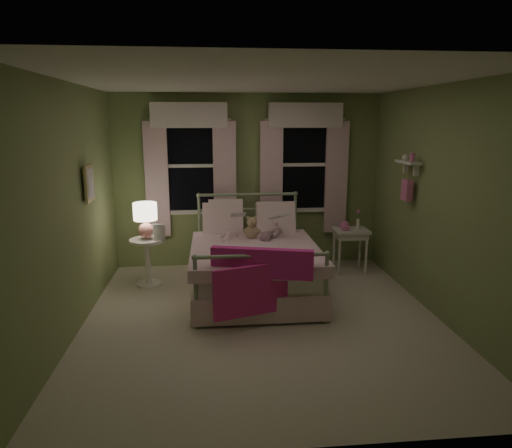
{
  "coord_description": "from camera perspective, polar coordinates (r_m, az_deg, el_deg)",
  "views": [
    {
      "loc": [
        -0.54,
        -4.77,
        2.21
      ],
      "look_at": [
        -0.03,
        0.5,
        1.0
      ],
      "focal_mm": 32.0,
      "sensor_mm": 36.0,
      "label": 1
    }
  ],
  "objects": [
    {
      "name": "book_nightstand",
      "position": [
        6.21,
        -12.7,
        -1.94
      ],
      "size": [
        0.2,
        0.25,
        0.02
      ],
      "primitive_type": "imported",
      "rotation": [
        0.0,
        0.0,
        -0.16
      ],
      "color": "beige",
      "rests_on": "nightstand_left"
    },
    {
      "name": "book_left",
      "position": [
        5.93,
        -3.18,
        0.7
      ],
      "size": [
        0.2,
        0.12,
        0.26
      ],
      "primitive_type": "imported",
      "rotation": [
        1.22,
        0.0,
        -0.01
      ],
      "color": "beige",
      "rests_on": "child_left"
    },
    {
      "name": "nightstand_right",
      "position": [
        6.84,
        11.74,
        -1.45
      ],
      "size": [
        0.5,
        0.4,
        0.64
      ],
      "color": "white",
      "rests_on": "ground"
    },
    {
      "name": "child_right",
      "position": [
        6.22,
        1.88,
        1.22
      ],
      "size": [
        0.46,
        0.41,
        0.77
      ],
      "primitive_type": "imported",
      "rotation": [
        0.0,
        0.0,
        2.74
      ],
      "color": "#F7D1DD",
      "rests_on": "bed"
    },
    {
      "name": "nightstand_left",
      "position": [
        6.36,
        -13.4,
        -3.86
      ],
      "size": [
        0.46,
        0.46,
        0.65
      ],
      "color": "white",
      "rests_on": "ground"
    },
    {
      "name": "framed_picture",
      "position": [
        5.6,
        -20.12,
        4.79
      ],
      "size": [
        0.03,
        0.32,
        0.42
      ],
      "color": "beige",
      "rests_on": "room_shell"
    },
    {
      "name": "book_right",
      "position": [
        5.99,
        2.19,
        0.41
      ],
      "size": [
        0.23,
        0.18,
        0.26
      ],
      "primitive_type": "imported",
      "rotation": [
        1.22,
        0.0,
        0.43
      ],
      "color": "beige",
      "rests_on": "child_right"
    },
    {
      "name": "window_right",
      "position": [
        6.97,
        6.05,
        7.95
      ],
      "size": [
        1.34,
        0.13,
        1.96
      ],
      "color": "black",
      "rests_on": "room_shell"
    },
    {
      "name": "bed",
      "position": [
        5.93,
        -0.37,
        -5.17
      ],
      "size": [
        1.58,
        2.04,
        1.18
      ],
      "color": "white",
      "rests_on": "ground"
    },
    {
      "name": "table_lamp",
      "position": [
        6.23,
        -13.66,
        0.87
      ],
      "size": [
        0.31,
        0.31,
        0.48
      ],
      "color": "#DC8782",
      "rests_on": "nightstand_left"
    },
    {
      "name": "bud_vase",
      "position": [
        6.87,
        12.66,
        0.62
      ],
      "size": [
        0.06,
        0.06,
        0.28
      ],
      "color": "white",
      "rests_on": "nightstand_right"
    },
    {
      "name": "window_left",
      "position": [
        6.84,
        -8.19,
        7.8
      ],
      "size": [
        1.34,
        0.13,
        1.96
      ],
      "color": "black",
      "rests_on": "room_shell"
    },
    {
      "name": "pink_toy",
      "position": [
        6.77,
        11.01,
        -0.19
      ],
      "size": [
        0.14,
        0.19,
        0.14
      ],
      "color": "pink",
      "rests_on": "nightstand_right"
    },
    {
      "name": "pink_throw",
      "position": [
        4.89,
        0.77,
        -6.22
      ],
      "size": [
        1.09,
        0.44,
        0.71
      ],
      "color": "#D4298E",
      "rests_on": "bed"
    },
    {
      "name": "child_left",
      "position": [
        6.18,
        -3.27,
        0.95
      ],
      "size": [
        0.3,
        0.24,
        0.73
      ],
      "primitive_type": "imported",
      "rotation": [
        0.0,
        0.0,
        2.87
      ],
      "color": "#F7D1DD",
      "rests_on": "bed"
    },
    {
      "name": "room_shell",
      "position": [
        4.89,
        0.9,
        2.13
      ],
      "size": [
        4.2,
        4.2,
        4.2
      ],
      "color": "beige",
      "rests_on": "ground"
    },
    {
      "name": "wall_shelf",
      "position": [
        6.03,
        18.44,
        5.67
      ],
      "size": [
        0.15,
        0.5,
        0.6
      ],
      "color": "white",
      "rests_on": "room_shell"
    },
    {
      "name": "teddy_bear",
      "position": [
        6.08,
        -0.56,
        -0.64
      ],
      "size": [
        0.23,
        0.19,
        0.31
      ],
      "color": "tan",
      "rests_on": "bed"
    }
  ]
}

